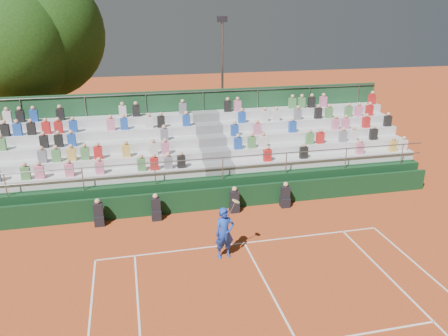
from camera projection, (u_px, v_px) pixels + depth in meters
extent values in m
plane|color=#B6471E|center=(244.00, 243.00, 16.64)|extent=(90.00, 90.00, 0.00)
cube|color=white|center=(244.00, 243.00, 16.63)|extent=(11.00, 0.06, 0.01)
cube|color=white|center=(271.00, 293.00, 13.71)|extent=(0.06, 6.40, 0.01)
cube|color=black|center=(225.00, 198.00, 19.39)|extent=(20.00, 0.15, 1.00)
cube|color=black|center=(99.00, 220.00, 17.94)|extent=(0.40, 0.40, 0.44)
cube|color=black|center=(98.00, 210.00, 17.78)|extent=(0.38, 0.25, 0.55)
sphere|color=tan|center=(97.00, 201.00, 17.65)|extent=(0.22, 0.22, 0.22)
cube|color=black|center=(156.00, 215.00, 18.43)|extent=(0.40, 0.40, 0.44)
cube|color=black|center=(156.00, 204.00, 18.26)|extent=(0.38, 0.25, 0.55)
sphere|color=tan|center=(155.00, 196.00, 18.13)|extent=(0.22, 0.22, 0.22)
cube|color=black|center=(234.00, 207.00, 19.14)|extent=(0.40, 0.40, 0.44)
cube|color=black|center=(234.00, 197.00, 18.97)|extent=(0.38, 0.25, 0.55)
sphere|color=tan|center=(234.00, 189.00, 18.84)|extent=(0.22, 0.22, 0.22)
cube|color=black|center=(285.00, 202.00, 19.63)|extent=(0.40, 0.40, 0.44)
cube|color=black|center=(285.00, 192.00, 19.46)|extent=(0.38, 0.25, 0.55)
sphere|color=tan|center=(286.00, 184.00, 19.33)|extent=(0.22, 0.22, 0.22)
cube|color=black|center=(212.00, 172.00, 22.19)|extent=(20.00, 5.20, 1.20)
cube|color=silver|center=(100.00, 177.00, 19.27)|extent=(9.30, 0.85, 0.42)
cube|color=silver|center=(325.00, 159.00, 21.49)|extent=(9.30, 0.85, 0.42)
cube|color=slate|center=(219.00, 168.00, 20.38)|extent=(1.40, 0.85, 0.42)
cube|color=silver|center=(100.00, 162.00, 19.90)|extent=(9.30, 0.85, 0.42)
cube|color=silver|center=(318.00, 146.00, 22.13)|extent=(9.30, 0.85, 0.42)
cube|color=slate|center=(215.00, 154.00, 21.01)|extent=(1.40, 0.85, 0.42)
cube|color=silver|center=(100.00, 148.00, 20.53)|extent=(9.30, 0.85, 0.42)
cube|color=silver|center=(312.00, 134.00, 22.76)|extent=(9.30, 0.85, 0.42)
cube|color=slate|center=(211.00, 140.00, 21.65)|extent=(1.40, 0.85, 0.42)
cube|color=silver|center=(100.00, 134.00, 21.16)|extent=(9.30, 0.85, 0.42)
cube|color=silver|center=(306.00, 122.00, 23.39)|extent=(9.30, 0.85, 0.42)
cube|color=slate|center=(208.00, 128.00, 22.28)|extent=(1.40, 0.85, 0.42)
cube|color=silver|center=(100.00, 122.00, 21.80)|extent=(9.30, 0.85, 0.42)
cube|color=silver|center=(300.00, 111.00, 24.02)|extent=(9.30, 0.85, 0.42)
cube|color=slate|center=(205.00, 116.00, 22.91)|extent=(1.40, 0.85, 0.42)
cube|color=#1B4626|center=(203.00, 130.00, 23.70)|extent=(20.00, 0.12, 4.40)
cylinder|color=gray|center=(223.00, 158.00, 19.31)|extent=(20.00, 0.05, 0.05)
cylinder|color=gray|center=(203.00, 92.00, 22.88)|extent=(20.00, 0.05, 0.05)
cube|color=#4C8C4C|center=(26.00, 173.00, 18.34)|extent=(0.36, 0.24, 0.56)
cube|color=pink|center=(40.00, 172.00, 18.45)|extent=(0.36, 0.24, 0.56)
cube|color=pink|center=(69.00, 170.00, 18.70)|extent=(0.36, 0.24, 0.56)
cube|color=pink|center=(100.00, 168.00, 18.96)|extent=(0.36, 0.24, 0.56)
cube|color=#4C8C4C|center=(141.00, 165.00, 19.34)|extent=(0.36, 0.24, 0.56)
cube|color=red|center=(154.00, 164.00, 19.46)|extent=(0.36, 0.24, 0.56)
cube|color=slate|center=(168.00, 163.00, 19.59)|extent=(0.36, 0.24, 0.56)
cube|color=black|center=(181.00, 162.00, 19.71)|extent=(0.36, 0.24, 0.56)
cube|color=slate|center=(42.00, 156.00, 19.09)|extent=(0.36, 0.24, 0.56)
cube|color=#4C8C4C|center=(56.00, 155.00, 19.21)|extent=(0.36, 0.24, 0.56)
cube|color=gold|center=(72.00, 154.00, 19.35)|extent=(0.36, 0.24, 0.56)
cube|color=#4C8C4C|center=(85.00, 154.00, 19.47)|extent=(0.36, 0.24, 0.56)
cube|color=red|center=(98.00, 153.00, 19.58)|extent=(0.36, 0.24, 0.56)
cube|color=gold|center=(126.00, 151.00, 19.84)|extent=(0.36, 0.24, 0.56)
cube|color=silver|center=(153.00, 149.00, 20.10)|extent=(0.36, 0.24, 0.56)
cube|color=pink|center=(165.00, 148.00, 20.21)|extent=(0.36, 0.24, 0.56)
cube|color=#4C8C4C|center=(1.00, 144.00, 19.36)|extent=(0.36, 0.24, 0.56)
cube|color=black|center=(44.00, 142.00, 19.73)|extent=(0.36, 0.24, 0.56)
cube|color=black|center=(59.00, 141.00, 19.86)|extent=(0.36, 0.24, 0.56)
cube|color=#1E4CB2|center=(72.00, 140.00, 19.98)|extent=(0.36, 0.24, 0.56)
cube|color=slate|center=(164.00, 134.00, 20.85)|extent=(0.36, 0.24, 0.56)
cube|color=black|center=(5.00, 130.00, 19.99)|extent=(0.36, 0.24, 0.56)
cube|color=#1E4CB2|center=(18.00, 130.00, 20.10)|extent=(0.36, 0.24, 0.56)
cube|color=black|center=(31.00, 129.00, 20.23)|extent=(0.36, 0.24, 0.56)
cube|color=red|center=(46.00, 128.00, 20.36)|extent=(0.36, 0.24, 0.56)
cube|color=red|center=(58.00, 127.00, 20.48)|extent=(0.36, 0.24, 0.56)
cube|color=#1E4CB2|center=(73.00, 126.00, 20.62)|extent=(0.36, 0.24, 0.56)
cube|color=pink|center=(111.00, 124.00, 20.97)|extent=(0.36, 0.24, 0.56)
cube|color=#1E4CB2|center=(124.00, 124.00, 21.11)|extent=(0.36, 0.24, 0.56)
cube|color=silver|center=(149.00, 122.00, 21.35)|extent=(0.36, 0.24, 0.56)
cube|color=black|center=(161.00, 122.00, 21.48)|extent=(0.36, 0.24, 0.56)
cube|color=#1E4CB2|center=(186.00, 120.00, 21.74)|extent=(0.36, 0.24, 0.56)
cube|color=silver|center=(7.00, 117.00, 20.62)|extent=(0.36, 0.24, 0.56)
cube|color=black|center=(20.00, 116.00, 20.74)|extent=(0.36, 0.24, 0.56)
cube|color=#1E4CB2|center=(34.00, 116.00, 20.87)|extent=(0.36, 0.24, 0.56)
cube|color=black|center=(60.00, 114.00, 21.12)|extent=(0.36, 0.24, 0.56)
cube|color=silver|center=(123.00, 111.00, 21.73)|extent=(0.36, 0.24, 0.56)
cube|color=black|center=(136.00, 111.00, 21.87)|extent=(0.36, 0.24, 0.56)
cube|color=slate|center=(183.00, 109.00, 22.36)|extent=(0.36, 0.24, 0.56)
cube|color=red|center=(267.00, 155.00, 20.56)|extent=(0.36, 0.24, 0.56)
cube|color=black|center=(304.00, 153.00, 20.94)|extent=(0.36, 0.24, 0.56)
cube|color=pink|center=(360.00, 148.00, 21.56)|extent=(0.36, 0.24, 0.56)
cube|color=gold|center=(393.00, 146.00, 21.93)|extent=(0.36, 0.24, 0.56)
cube|color=silver|center=(403.00, 145.00, 22.05)|extent=(0.36, 0.24, 0.56)
cube|color=#1E4CB2|center=(238.00, 143.00, 20.94)|extent=(0.36, 0.24, 0.56)
cube|color=#4C8C4C|center=(252.00, 142.00, 21.08)|extent=(0.36, 0.24, 0.56)
cube|color=silver|center=(263.00, 142.00, 21.20)|extent=(0.36, 0.24, 0.56)
cube|color=#4C8C4C|center=(310.00, 138.00, 21.70)|extent=(0.36, 0.24, 0.56)
cube|color=red|center=(320.00, 138.00, 21.82)|extent=(0.36, 0.24, 0.56)
cube|color=slate|center=(343.00, 136.00, 22.08)|extent=(0.36, 0.24, 0.56)
cube|color=silver|center=(353.00, 136.00, 22.20)|extent=(0.36, 0.24, 0.56)
cube|color=black|center=(373.00, 134.00, 22.44)|extent=(0.36, 0.24, 0.56)
cube|color=#1E4CB2|center=(235.00, 130.00, 21.58)|extent=(0.36, 0.24, 0.56)
cube|color=pink|center=(257.00, 129.00, 21.82)|extent=(0.36, 0.24, 0.56)
cube|color=#1E4CB2|center=(292.00, 127.00, 22.21)|extent=(0.36, 0.24, 0.56)
cube|color=pink|center=(335.00, 124.00, 22.70)|extent=(0.36, 0.24, 0.56)
cube|color=pink|center=(345.00, 124.00, 22.82)|extent=(0.36, 0.24, 0.56)
cube|color=red|center=(366.00, 122.00, 23.07)|extent=(0.36, 0.24, 0.56)
cube|color=black|center=(388.00, 121.00, 23.34)|extent=(0.36, 0.24, 0.56)
cube|color=#1E4CB2|center=(242.00, 117.00, 22.33)|extent=(0.36, 0.24, 0.56)
cube|color=silver|center=(264.00, 116.00, 22.58)|extent=(0.36, 0.24, 0.56)
cube|color=silver|center=(276.00, 116.00, 22.72)|extent=(0.36, 0.24, 0.56)
cube|color=slate|center=(298.00, 114.00, 22.97)|extent=(0.36, 0.24, 0.56)
cube|color=black|center=(318.00, 113.00, 23.21)|extent=(0.36, 0.24, 0.56)
cube|color=#4C8C4C|center=(329.00, 113.00, 23.34)|extent=(0.36, 0.24, 0.56)
cube|color=#4C8C4C|center=(348.00, 112.00, 23.57)|extent=(0.36, 0.24, 0.56)
cube|color=pink|center=(359.00, 111.00, 23.70)|extent=(0.36, 0.24, 0.56)
cube|color=red|center=(369.00, 110.00, 23.84)|extent=(0.36, 0.24, 0.56)
cube|color=black|center=(228.00, 106.00, 22.85)|extent=(0.36, 0.24, 0.56)
cube|color=pink|center=(237.00, 106.00, 22.96)|extent=(0.36, 0.24, 0.56)
cube|color=#4C8C4C|center=(292.00, 103.00, 23.60)|extent=(0.36, 0.24, 0.56)
cube|color=#4C8C4C|center=(302.00, 103.00, 23.71)|extent=(0.36, 0.24, 0.56)
cube|color=black|center=(311.00, 102.00, 23.83)|extent=(0.36, 0.24, 0.56)
cube|color=pink|center=(323.00, 102.00, 23.98)|extent=(0.36, 0.24, 0.56)
cube|color=red|center=(372.00, 99.00, 24.59)|extent=(0.36, 0.24, 0.56)
imported|color=#183EB4|center=(225.00, 233.00, 15.41)|extent=(0.74, 0.53, 1.91)
cylinder|color=gray|center=(232.00, 209.00, 15.15)|extent=(0.26, 0.03, 0.51)
cylinder|color=#E5D866|center=(236.00, 201.00, 15.08)|extent=(0.26, 0.28, 0.14)
cylinder|color=#362113|center=(22.00, 129.00, 24.95)|extent=(0.50, 0.50, 3.79)
sphere|color=#17390F|center=(8.00, 45.00, 23.34)|extent=(6.92, 6.92, 6.92)
cylinder|color=#362113|center=(51.00, 119.00, 26.65)|extent=(0.50, 0.50, 4.11)
sphere|color=#17390F|center=(39.00, 33.00, 24.92)|extent=(7.40, 7.40, 7.40)
cylinder|color=gray|center=(222.00, 85.00, 27.63)|extent=(0.16, 0.16, 7.62)
cube|color=black|center=(222.00, 19.00, 26.25)|extent=(0.60, 0.25, 0.35)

